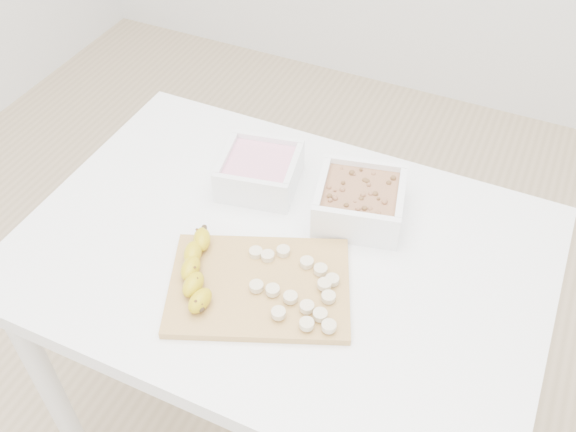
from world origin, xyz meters
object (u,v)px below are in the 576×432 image
at_px(table, 282,280).
at_px(bowl_granola, 360,200).
at_px(bowl_yogurt, 260,170).
at_px(banana, 197,271).
at_px(cutting_board, 259,286).

distance_m(table, bowl_granola, 0.22).
bearing_deg(bowl_yogurt, bowl_granola, -0.30).
bearing_deg(bowl_yogurt, banana, -86.57).
height_order(bowl_granola, cutting_board, bowl_granola).
bearing_deg(table, cutting_board, -86.86).
bearing_deg(bowl_granola, table, -124.78).
relative_size(bowl_yogurt, cutting_board, 0.57).
bearing_deg(bowl_granola, bowl_yogurt, 179.70).
relative_size(bowl_granola, banana, 1.06).
distance_m(bowl_granola, cutting_board, 0.27).
bearing_deg(banana, bowl_granola, 37.01).
height_order(bowl_yogurt, banana, bowl_yogurt).
xyz_separation_m(bowl_yogurt, bowl_granola, (0.22, -0.00, 0.00)).
relative_size(bowl_yogurt, banana, 0.97).
bearing_deg(cutting_board, banana, -163.58).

